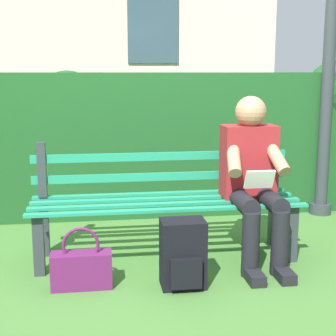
% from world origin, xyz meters
% --- Properties ---
extents(ground, '(60.00, 60.00, 0.00)m').
position_xyz_m(ground, '(0.00, 0.00, 0.00)').
color(ground, '#3D6B2D').
extents(park_bench, '(1.91, 0.52, 0.84)m').
position_xyz_m(park_bench, '(0.00, -0.07, 0.42)').
color(park_bench, '#2D3338').
rests_on(park_bench, ground).
extents(person_seated, '(0.44, 0.73, 1.16)m').
position_xyz_m(person_seated, '(-0.60, 0.10, 0.61)').
color(person_seated, maroon).
rests_on(person_seated, ground).
extents(hedge_backdrop, '(4.75, 0.79, 1.45)m').
position_xyz_m(hedge_backdrop, '(-0.48, -1.35, 0.70)').
color(hedge_backdrop, '#19471E').
rests_on(hedge_backdrop, ground).
extents(backpack, '(0.28, 0.27, 0.43)m').
position_xyz_m(backpack, '(-0.04, 0.49, 0.21)').
color(backpack, black).
rests_on(backpack, ground).
extents(handbag, '(0.38, 0.14, 0.39)m').
position_xyz_m(handbag, '(0.59, 0.42, 0.13)').
color(handbag, '#59194C').
rests_on(handbag, ground).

